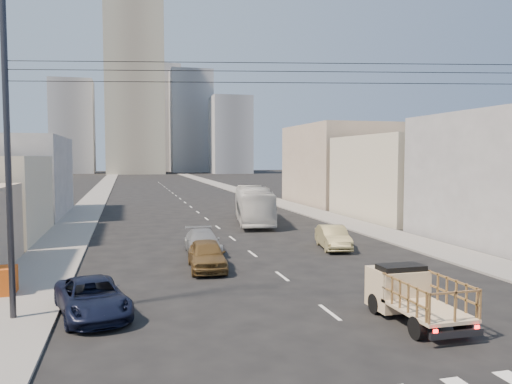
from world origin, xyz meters
name	(u,v)px	position (x,y,z in m)	size (l,w,h in m)	color
ground	(353,330)	(0.00, 0.00, 0.00)	(420.00, 420.00, 0.00)	black
sidewalk_left	(99,193)	(-11.75, 70.00, 0.06)	(3.50, 180.00, 0.12)	gray
sidewalk_right	(239,191)	(11.75, 70.00, 0.06)	(3.50, 180.00, 0.12)	gray
lane_dashes	(182,200)	(0.00, 53.00, 0.01)	(0.15, 104.00, 0.01)	silver
flatbed_pickup	(413,292)	(2.47, 0.24, 1.09)	(1.95, 4.41, 1.90)	#CCB189
navy_pickup	(92,298)	(-8.76, 3.88, 0.69)	(2.28, 4.93, 1.37)	black
city_bus	(254,205)	(3.65, 27.94, 1.63)	(2.74, 11.72, 3.26)	silver
sedan_brown	(207,255)	(-3.39, 10.43, 0.79)	(1.85, 4.61, 1.57)	brown
sedan_tan	(333,237)	(5.46, 14.29, 0.74)	(1.57, 4.52, 1.49)	#928655
sedan_grey	(202,242)	(-2.97, 14.78, 0.72)	(2.03, 4.99, 1.45)	gray
streetlamp_left	(11,143)	(-11.39, 4.00, 6.44)	(2.36, 0.25, 12.00)	#2D2D33
overhead_wires	(338,73)	(0.00, 1.50, 8.97)	(23.01, 5.02, 0.72)	black
bldg_right_mid	(410,177)	(19.50, 28.00, 4.00)	(11.00, 14.00, 8.00)	beige
bldg_right_far	(345,164)	(20.00, 44.00, 5.00)	(12.00, 16.00, 10.00)	tan
bldg_left_far	(1,177)	(-19.50, 39.00, 4.00)	(12.00, 16.00, 8.00)	gray
high_rise_tower	(134,90)	(-4.00, 170.00, 30.00)	(20.00, 20.00, 60.00)	tan
midrise_ne	(191,122)	(18.00, 185.00, 20.00)	(16.00, 16.00, 40.00)	gray
midrise_nw	(73,127)	(-26.00, 180.00, 17.00)	(15.00, 15.00, 34.00)	gray
midrise_back	(158,119)	(6.00, 200.00, 22.00)	(18.00, 18.00, 44.00)	gray
midrise_east	(230,135)	(30.00, 165.00, 14.00)	(14.00, 14.00, 28.00)	gray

